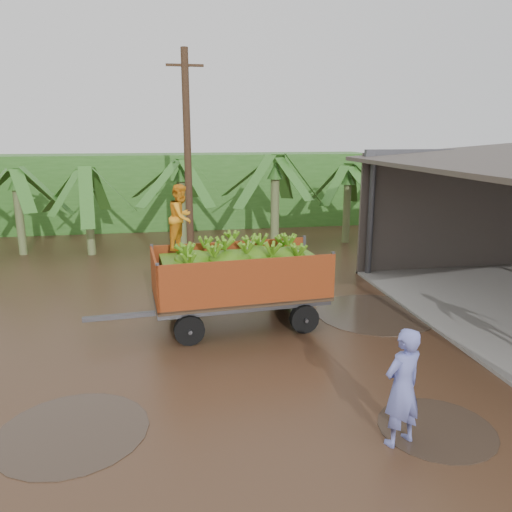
{
  "coord_description": "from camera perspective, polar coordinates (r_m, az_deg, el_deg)",
  "views": [
    {
      "loc": [
        -1.21,
        -9.4,
        4.63
      ],
      "look_at": [
        0.94,
        2.56,
        1.61
      ],
      "focal_mm": 35.0,
      "sensor_mm": 36.0,
      "label": 1
    }
  ],
  "objects": [
    {
      "name": "banana_trailer",
      "position": [
        12.07,
        -2.08,
        -2.27
      ],
      "size": [
        5.79,
        2.33,
        3.46
      ],
      "rotation": [
        0.0,
        0.0,
        0.08
      ],
      "color": "#C54B1C",
      "rests_on": "ground"
    },
    {
      "name": "hedge_north",
      "position": [
        25.57,
        -12.0,
        7.29
      ],
      "size": [
        22.0,
        3.0,
        3.6
      ],
      "primitive_type": "cube",
      "color": "#2D661E",
      "rests_on": "ground"
    },
    {
      "name": "man_blue",
      "position": [
        7.99,
        16.38,
        -14.2
      ],
      "size": [
        0.79,
        0.65,
        1.88
      ],
      "primitive_type": "imported",
      "rotation": [
        0.0,
        0.0,
        3.48
      ],
      "color": "#6870BE",
      "rests_on": "ground"
    },
    {
      "name": "utility_pole",
      "position": [
        17.0,
        -7.79,
        10.61
      ],
      "size": [
        1.2,
        0.24,
        7.25
      ],
      "color": "#47301E",
      "rests_on": "ground"
    },
    {
      "name": "banana_plants",
      "position": [
        16.79,
        -21.3,
        3.24
      ],
      "size": [
        24.73,
        19.97,
        3.9
      ],
      "color": "#2D661E",
      "rests_on": "ground"
    },
    {
      "name": "ground",
      "position": [
        10.55,
        -2.64,
        -12.1
      ],
      "size": [
        100.0,
        100.0,
        0.0
      ],
      "primitive_type": "plane",
      "color": "black",
      "rests_on": "ground"
    }
  ]
}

